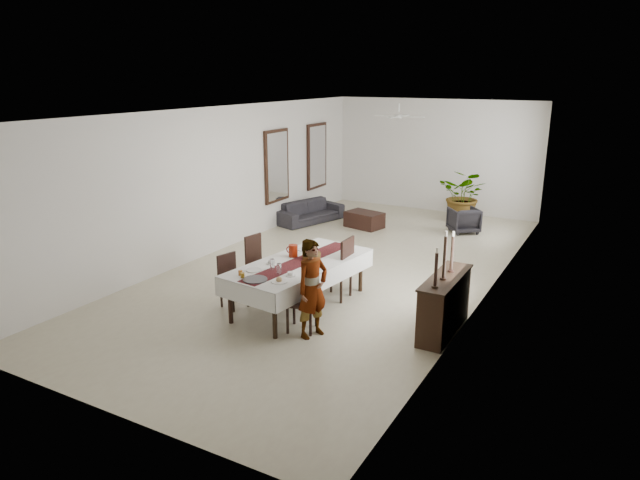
# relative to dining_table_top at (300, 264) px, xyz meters

# --- Properties ---
(floor) EXTENTS (6.00, 12.00, 0.00)m
(floor) POSITION_rel_dining_table_top_xyz_m (-0.30, 2.12, -0.77)
(floor) COLOR beige
(floor) RESTS_ON ground
(ceiling) EXTENTS (6.00, 12.00, 0.02)m
(ceiling) POSITION_rel_dining_table_top_xyz_m (-0.30, 2.12, 2.43)
(ceiling) COLOR white
(ceiling) RESTS_ON wall_back
(wall_back) EXTENTS (6.00, 0.02, 3.20)m
(wall_back) POSITION_rel_dining_table_top_xyz_m (-0.30, 8.12, 0.83)
(wall_back) COLOR white
(wall_back) RESTS_ON floor
(wall_front) EXTENTS (6.00, 0.02, 3.20)m
(wall_front) POSITION_rel_dining_table_top_xyz_m (-0.30, -3.88, 0.83)
(wall_front) COLOR white
(wall_front) RESTS_ON floor
(wall_left) EXTENTS (0.02, 12.00, 3.20)m
(wall_left) POSITION_rel_dining_table_top_xyz_m (-3.30, 2.12, 0.83)
(wall_left) COLOR white
(wall_left) RESTS_ON floor
(wall_right) EXTENTS (0.02, 12.00, 3.20)m
(wall_right) POSITION_rel_dining_table_top_xyz_m (2.70, 2.12, 0.83)
(wall_right) COLOR white
(wall_right) RESTS_ON floor
(dining_table_top) EXTENTS (1.37, 2.66, 0.05)m
(dining_table_top) POSITION_rel_dining_table_top_xyz_m (0.00, 0.00, 0.00)
(dining_table_top) COLOR black
(dining_table_top) RESTS_ON table_leg_fl
(table_leg_fl) EXTENTS (0.08, 0.08, 0.74)m
(table_leg_fl) POSITION_rel_dining_table_top_xyz_m (-0.61, -1.14, -0.40)
(table_leg_fl) COLOR black
(table_leg_fl) RESTS_ON floor
(table_leg_fr) EXTENTS (0.08, 0.08, 0.74)m
(table_leg_fr) POSITION_rel_dining_table_top_xyz_m (0.31, -1.26, -0.40)
(table_leg_fr) COLOR black
(table_leg_fr) RESTS_ON floor
(table_leg_bl) EXTENTS (0.08, 0.08, 0.74)m
(table_leg_bl) POSITION_rel_dining_table_top_xyz_m (-0.31, 1.26, -0.40)
(table_leg_bl) COLOR black
(table_leg_bl) RESTS_ON floor
(table_leg_br) EXTENTS (0.08, 0.08, 0.74)m
(table_leg_br) POSITION_rel_dining_table_top_xyz_m (0.61, 1.14, -0.40)
(table_leg_br) COLOR black
(table_leg_br) RESTS_ON floor
(tablecloth_top) EXTENTS (1.59, 2.87, 0.01)m
(tablecloth_top) POSITION_rel_dining_table_top_xyz_m (0.00, 0.00, 0.03)
(tablecloth_top) COLOR white
(tablecloth_top) RESTS_ON dining_table_top
(tablecloth_drape_left) EXTENTS (0.35, 2.72, 0.32)m
(tablecloth_drape_left) POSITION_rel_dining_table_top_xyz_m (-0.62, 0.08, -0.12)
(tablecloth_drape_left) COLOR white
(tablecloth_drape_left) RESTS_ON dining_table_top
(tablecloth_drape_right) EXTENTS (0.35, 2.72, 0.32)m
(tablecloth_drape_right) POSITION_rel_dining_table_top_xyz_m (0.62, -0.08, -0.12)
(tablecloth_drape_right) COLOR white
(tablecloth_drape_right) RESTS_ON dining_table_top
(tablecloth_drape_near) EXTENTS (1.24, 0.17, 0.32)m
(tablecloth_drape_near) POSITION_rel_dining_table_top_xyz_m (-0.17, -1.35, -0.12)
(tablecloth_drape_near) COLOR white
(tablecloth_drape_near) RESTS_ON dining_table_top
(tablecloth_drape_far) EXTENTS (1.24, 0.17, 0.32)m
(tablecloth_drape_far) POSITION_rel_dining_table_top_xyz_m (0.17, 1.35, -0.12)
(tablecloth_drape_far) COLOR white
(tablecloth_drape_far) RESTS_ON dining_table_top
(table_runner) EXTENTS (0.70, 2.68, 0.00)m
(table_runner) POSITION_rel_dining_table_top_xyz_m (0.00, 0.00, 0.04)
(table_runner) COLOR maroon
(table_runner) RESTS_ON tablecloth_top
(red_pitcher) EXTENTS (0.18, 0.18, 0.21)m
(red_pitcher) POSITION_rel_dining_table_top_xyz_m (-0.24, 0.19, 0.14)
(red_pitcher) COLOR #96200A
(red_pitcher) RESTS_ON tablecloth_top
(pitcher_handle) EXTENTS (0.13, 0.04, 0.13)m
(pitcher_handle) POSITION_rel_dining_table_top_xyz_m (-0.33, 0.20, 0.14)
(pitcher_handle) COLOR maroon
(pitcher_handle) RESTS_ON red_pitcher
(wine_glass_near) EXTENTS (0.07, 0.07, 0.18)m
(wine_glass_near) POSITION_rel_dining_table_top_xyz_m (0.04, -0.70, 0.13)
(wine_glass_near) COLOR white
(wine_glass_near) RESTS_ON tablecloth_top
(wine_glass_mid) EXTENTS (0.07, 0.07, 0.18)m
(wine_glass_mid) POSITION_rel_dining_table_top_xyz_m (-0.18, -0.57, 0.13)
(wine_glass_mid) COLOR white
(wine_glass_mid) RESTS_ON tablecloth_top
(teacup_right) EXTENTS (0.10, 0.10, 0.06)m
(teacup_right) POSITION_rel_dining_table_top_xyz_m (0.24, -0.67, 0.07)
(teacup_right) COLOR white
(teacup_right) RESTS_ON saucer_right
(saucer_right) EXTENTS (0.16, 0.16, 0.01)m
(saucer_right) POSITION_rel_dining_table_top_xyz_m (0.24, -0.67, 0.04)
(saucer_right) COLOR silver
(saucer_right) RESTS_ON tablecloth_top
(teacup_left) EXTENTS (0.10, 0.10, 0.06)m
(teacup_left) POSITION_rel_dining_table_top_xyz_m (-0.36, -0.33, 0.07)
(teacup_left) COLOR silver
(teacup_left) RESTS_ON saucer_left
(saucer_left) EXTENTS (0.16, 0.16, 0.01)m
(saucer_left) POSITION_rel_dining_table_top_xyz_m (-0.36, -0.33, 0.04)
(saucer_left) COLOR silver
(saucer_left) RESTS_ON tablecloth_top
(plate_near_right) EXTENTS (0.25, 0.25, 0.02)m
(plate_near_right) POSITION_rel_dining_table_top_xyz_m (0.23, -0.99, 0.05)
(plate_near_right) COLOR white
(plate_near_right) RESTS_ON tablecloth_top
(bread_near_right) EXTENTS (0.10, 0.10, 0.10)m
(bread_near_right) POSITION_rel_dining_table_top_xyz_m (0.23, -0.99, 0.08)
(bread_near_right) COLOR tan
(bread_near_right) RESTS_ON plate_near_right
(plate_near_left) EXTENTS (0.25, 0.25, 0.02)m
(plate_near_left) POSITION_rel_dining_table_top_xyz_m (-0.42, -0.75, 0.05)
(plate_near_left) COLOR silver
(plate_near_left) RESTS_ON tablecloth_top
(plate_far_left) EXTENTS (0.25, 0.25, 0.02)m
(plate_far_left) POSITION_rel_dining_table_top_xyz_m (-0.26, 0.62, 0.05)
(plate_far_left) COLOR white
(plate_far_left) RESTS_ON tablecloth_top
(serving_tray) EXTENTS (0.38, 0.38, 0.02)m
(serving_tray) POSITION_rel_dining_table_top_xyz_m (-0.14, -1.11, 0.05)
(serving_tray) COLOR #444349
(serving_tray) RESTS_ON tablecloth_top
(jam_jar_a) EXTENTS (0.07, 0.07, 0.08)m
(jam_jar_a) POSITION_rel_dining_table_top_xyz_m (-0.38, -1.11, 0.08)
(jam_jar_a) COLOR #9A6A16
(jam_jar_a) RESTS_ON tablecloth_top
(jam_jar_b) EXTENTS (0.07, 0.07, 0.08)m
(jam_jar_b) POSITION_rel_dining_table_top_xyz_m (-0.47, -1.03, 0.08)
(jam_jar_b) COLOR #985116
(jam_jar_b) RESTS_ON tablecloth_top
(fruit_basket) EXTENTS (0.32, 0.32, 0.11)m
(fruit_basket) POSITION_rel_dining_table_top_xyz_m (0.09, 0.26, 0.09)
(fruit_basket) COLOR brown
(fruit_basket) RESTS_ON tablecloth_top
(fruit_red) EXTENTS (0.10, 0.10, 0.10)m
(fruit_red) POSITION_rel_dining_table_top_xyz_m (0.12, 0.27, 0.17)
(fruit_red) COLOR #A3101E
(fruit_red) RESTS_ON fruit_basket
(fruit_green) EXTENTS (0.08, 0.08, 0.08)m
(fruit_green) POSITION_rel_dining_table_top_xyz_m (0.05, 0.29, 0.17)
(fruit_green) COLOR #528929
(fruit_green) RESTS_ON fruit_basket
(fruit_yellow) EXTENTS (0.09, 0.09, 0.09)m
(fruit_yellow) POSITION_rel_dining_table_top_xyz_m (0.08, 0.20, 0.17)
(fruit_yellow) COLOR yellow
(fruit_yellow) RESTS_ON fruit_basket
(chair_right_near_seat) EXTENTS (0.55, 0.55, 0.05)m
(chair_right_near_seat) POSITION_rel_dining_table_top_xyz_m (0.52, -0.80, -0.30)
(chair_right_near_seat) COLOR black
(chair_right_near_seat) RESTS_ON chair_right_near_leg_fl
(chair_right_near_leg_fl) EXTENTS (0.05, 0.05, 0.44)m
(chair_right_near_leg_fl) POSITION_rel_dining_table_top_xyz_m (0.74, -0.93, -0.55)
(chair_right_near_leg_fl) COLOR black
(chair_right_near_leg_fl) RESTS_ON floor
(chair_right_near_leg_fr) EXTENTS (0.05, 0.05, 0.44)m
(chair_right_near_leg_fr) POSITION_rel_dining_table_top_xyz_m (0.65, -0.58, -0.55)
(chair_right_near_leg_fr) COLOR black
(chair_right_near_leg_fr) RESTS_ON floor
(chair_right_near_leg_bl) EXTENTS (0.05, 0.05, 0.44)m
(chair_right_near_leg_bl) POSITION_rel_dining_table_top_xyz_m (0.39, -1.03, -0.55)
(chair_right_near_leg_bl) COLOR black
(chair_right_near_leg_bl) RESTS_ON floor
(chair_right_near_leg_br) EXTENTS (0.05, 0.05, 0.44)m
(chair_right_near_leg_br) POSITION_rel_dining_table_top_xyz_m (0.30, -0.68, -0.55)
(chair_right_near_leg_br) COLOR black
(chair_right_near_leg_br) RESTS_ON floor
(chair_right_near_back) EXTENTS (0.16, 0.44, 0.57)m
(chair_right_near_back) POSITION_rel_dining_table_top_xyz_m (0.72, -0.75, 0.00)
(chair_right_near_back) COLOR black
(chair_right_near_back) RESTS_ON chair_right_near_seat
(chair_right_far_seat) EXTENTS (0.49, 0.49, 0.05)m
(chair_right_far_seat) POSITION_rel_dining_table_top_xyz_m (0.36, 0.65, -0.27)
(chair_right_far_seat) COLOR black
(chair_right_far_seat) RESTS_ON chair_right_far_leg_fl
(chair_right_far_leg_fl) EXTENTS (0.05, 0.05, 0.47)m
(chair_right_far_leg_fl) POSITION_rel_dining_table_top_xyz_m (0.56, 0.46, -0.53)
(chair_right_far_leg_fl) COLOR black
(chair_right_far_leg_fl) RESTS_ON floor
(chair_right_far_leg_fr) EXTENTS (0.05, 0.05, 0.47)m
(chair_right_far_leg_fr) POSITION_rel_dining_table_top_xyz_m (0.56, 0.85, -0.53)
(chair_right_far_leg_fr) COLOR black
(chair_right_far_leg_fr) RESTS_ON floor
(chair_right_far_leg_bl) EXTENTS (0.05, 0.05, 0.47)m
(chair_right_far_leg_bl) POSITION_rel_dining_table_top_xyz_m (0.17, 0.45, -0.53)
(chair_right_far_leg_bl) COLOR black
(chair_right_far_leg_bl) RESTS_ON floor
(chair_right_far_leg_br) EXTENTS (0.05, 0.05, 0.47)m
(chair_right_far_leg_br) POSITION_rel_dining_table_top_xyz_m (0.17, 0.84, -0.53)
(chair_right_far_leg_br) COLOR black
(chair_right_far_leg_br) RESTS_ON floor
(chair_right_far_back) EXTENTS (0.05, 0.48, 0.61)m
(chair_right_far_back) POSITION_rel_dining_table_top_xyz_m (0.58, 0.65, 0.06)
(chair_right_far_back) COLOR black
(chair_right_far_back) RESTS_ON chair_right_far_seat
(chair_left_near_seat) EXTENTS (0.47, 0.47, 0.04)m
(chair_left_near_seat) POSITION_rel_dining_table_top_xyz_m (-0.97, -0.58, -0.36)
(chair_left_near_seat) COLOR black
(chair_left_near_seat) RESTS_ON chair_left_near_leg_fl
(chair_left_near_leg_fl) EXTENTS (0.05, 0.05, 0.39)m
(chair_left_near_leg_fl) POSITION_rel_dining_table_top_xyz_m (-1.09, -0.38, -0.58)
(chair_left_near_leg_fl) COLOR black
(chair_left_near_leg_fl) RESTS_ON floor
(chair_left_near_leg_fr) EXTENTS (0.05, 0.05, 0.39)m
(chair_left_near_leg_fr) POSITION_rel_dining_table_top_xyz_m (-1.16, -0.70, -0.58)
(chair_left_near_leg_fr) COLOR black
(chair_left_near_leg_fr) RESTS_ON floor
(chair_left_near_leg_bl) EXTENTS (0.05, 0.05, 0.39)m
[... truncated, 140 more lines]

